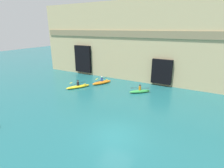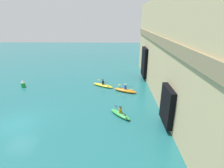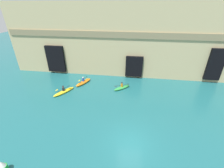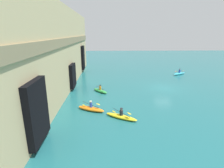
{
  "view_description": "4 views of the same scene",
  "coord_description": "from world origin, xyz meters",
  "px_view_note": "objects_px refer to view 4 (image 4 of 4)",
  "views": [
    {
      "loc": [
        5.45,
        -10.49,
        8.12
      ],
      "look_at": [
        -4.05,
        6.73,
        1.74
      ],
      "focal_mm": 28.0,
      "sensor_mm": 36.0,
      "label": 1
    },
    {
      "loc": [
        14.17,
        9.46,
        9.55
      ],
      "look_at": [
        -4.68,
        9.03,
        2.42
      ],
      "focal_mm": 28.0,
      "sensor_mm": 36.0,
      "label": 2
    },
    {
      "loc": [
        -0.3,
        -9.95,
        11.49
      ],
      "look_at": [
        -3.12,
        9.3,
        1.07
      ],
      "focal_mm": 24.0,
      "sensor_mm": 36.0,
      "label": 3
    },
    {
      "loc": [
        -25.95,
        9.03,
        8.32
      ],
      "look_at": [
        -3.72,
        8.3,
        1.8
      ],
      "focal_mm": 28.0,
      "sensor_mm": 36.0,
      "label": 4
    }
  ],
  "objects_px": {
    "kayak_yellow": "(121,116)",
    "kayak_green": "(100,91)",
    "kayak_cyan": "(179,73)",
    "kayak_orange": "(91,109)"
  },
  "relations": [
    {
      "from": "kayak_yellow",
      "to": "kayak_green",
      "type": "bearing_deg",
      "value": 136.88
    },
    {
      "from": "kayak_yellow",
      "to": "kayak_cyan",
      "type": "xyz_separation_m",
      "value": [
        18.9,
        -13.66,
        0.04
      ]
    },
    {
      "from": "kayak_green",
      "to": "kayak_orange",
      "type": "height_order",
      "value": "kayak_orange"
    },
    {
      "from": "kayak_yellow",
      "to": "kayak_green",
      "type": "xyz_separation_m",
      "value": [
        8.29,
        2.38,
        0.0
      ]
    },
    {
      "from": "kayak_cyan",
      "to": "kayak_green",
      "type": "xyz_separation_m",
      "value": [
        -10.61,
        16.04,
        -0.03
      ]
    },
    {
      "from": "kayak_green",
      "to": "kayak_orange",
      "type": "xyz_separation_m",
      "value": [
        -6.35,
        0.82,
        0.02
      ]
    },
    {
      "from": "kayak_orange",
      "to": "kayak_cyan",
      "type": "bearing_deg",
      "value": 70.68
    },
    {
      "from": "kayak_yellow",
      "to": "kayak_cyan",
      "type": "distance_m",
      "value": 23.32
    },
    {
      "from": "kayak_cyan",
      "to": "kayak_orange",
      "type": "xyz_separation_m",
      "value": [
        -16.96,
        16.86,
        -0.02
      ]
    },
    {
      "from": "kayak_cyan",
      "to": "kayak_orange",
      "type": "distance_m",
      "value": 23.92
    }
  ]
}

